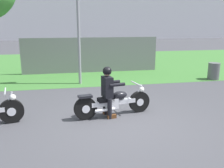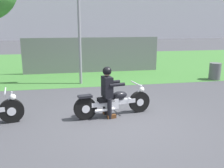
# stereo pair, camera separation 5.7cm
# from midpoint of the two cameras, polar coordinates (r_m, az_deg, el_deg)

# --- Properties ---
(ground) EXTENTS (120.00, 120.00, 0.00)m
(ground) POSITION_cam_midpoint_polar(r_m,az_deg,el_deg) (6.39, 1.86, -9.06)
(ground) COLOR #424247
(grass_verge) EXTENTS (60.00, 12.00, 0.01)m
(grass_verge) POSITION_cam_midpoint_polar(r_m,az_deg,el_deg) (15.84, -6.30, 4.69)
(grass_verge) COLOR #3D7533
(grass_verge) RESTS_ON ground
(motorcycle_lead) EXTENTS (2.19, 0.73, 0.86)m
(motorcycle_lead) POSITION_cam_midpoint_polar(r_m,az_deg,el_deg) (6.78, 0.16, -4.27)
(motorcycle_lead) COLOR black
(motorcycle_lead) RESTS_ON ground
(rider_lead) EXTENTS (0.60, 0.53, 1.38)m
(rider_lead) POSITION_cam_midpoint_polar(r_m,az_deg,el_deg) (6.60, -1.21, -0.91)
(rider_lead) COLOR black
(rider_lead) RESTS_ON ground
(trash_can) EXTENTS (0.51, 0.51, 0.76)m
(trash_can) POSITION_cam_midpoint_polar(r_m,az_deg,el_deg) (12.13, 22.31, 2.77)
(trash_can) COLOR #595E5B
(trash_can) RESTS_ON ground
(fence_segment) EXTENTS (7.00, 0.06, 1.80)m
(fence_segment) POSITION_cam_midpoint_polar(r_m,az_deg,el_deg) (12.89, -4.91, 6.68)
(fence_segment) COLOR slate
(fence_segment) RESTS_ON ground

